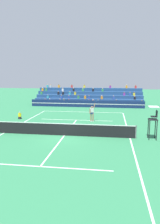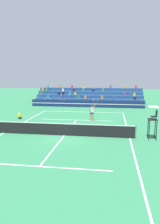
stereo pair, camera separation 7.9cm
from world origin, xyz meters
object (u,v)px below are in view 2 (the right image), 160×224
Objects in this scene: tennis_player at (92,113)px; tennis_ball at (77,120)px; ball_kid_courtside at (20,116)px; umpire_chair at (153,118)px.

tennis_player reaches higher than tennis_ball.
tennis_player reaches higher than ball_kid_courtside.
tennis_ball is at bearing 138.53° from umpire_chair.
ball_kid_courtside is (-13.94, 6.11, -1.39)m from umpire_chair.
tennis_player is at bearing -13.75° from tennis_ball.
ball_kid_courtside is 12.43× the size of tennis_ball.
umpire_chair is 8.10m from tennis_player.
umpire_chair reaches higher than tennis_player.
ball_kid_courtside reaches higher than tennis_ball.
tennis_ball is (-7.23, 6.39, -1.68)m from umpire_chair.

